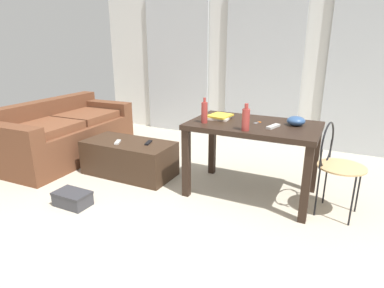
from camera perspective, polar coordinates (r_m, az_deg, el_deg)
The scene contains 16 objects.
ground_plane at distance 3.49m, azimuth 3.00°, elevation -8.08°, with size 8.07×8.07×0.00m, color #B2A893.
wall_back at distance 5.13m, azimuth 12.85°, elevation 14.70°, with size 5.79×0.10×2.57m, color silver.
curtains at distance 5.05m, azimuth 12.51°, elevation 13.19°, with size 4.12×0.03×2.31m.
couch at distance 4.69m, azimuth -21.92°, elevation 1.57°, with size 0.98×1.88×0.76m.
coffee_table at distance 3.87m, azimuth -11.18°, elevation -2.49°, with size 1.07×0.52×0.41m.
craft_table at distance 3.22m, azimuth 10.91°, elevation 1.78°, with size 1.25×0.78×0.76m.
wire_chair at distance 3.11m, azimuth 24.18°, elevation -2.34°, with size 0.42×0.44×0.85m.
bottle_near at distance 2.89m, azimuth 9.63°, elevation 4.44°, with size 0.07×0.07×0.25m.
bottle_far at distance 3.14m, azimuth 2.24°, elevation 5.72°, with size 0.06×0.06×0.25m.
bowl at distance 3.21m, azimuth 18.15°, elevation 3.97°, with size 0.17×0.17×0.09m, color #2D4C7A.
book_stack at distance 3.34m, azimuth 5.01°, elevation 4.92°, with size 0.24×0.27×0.04m.
tv_remote_on_table at distance 3.07m, azimuth 14.36°, elevation 3.07°, with size 0.05×0.18×0.02m, color #B7B7B2.
scissors at distance 3.23m, azimuth 11.82°, elevation 3.82°, with size 0.06×0.09×0.00m.
tv_remote_primary at distance 3.70m, azimuth -7.83°, elevation 0.25°, with size 0.04×0.16×0.02m, color black.
tv_remote_secondary at distance 3.78m, azimuth -13.20°, elevation 0.34°, with size 0.05×0.15×0.02m, color #B7B7B2.
shoebox at distance 3.34m, azimuth -20.64°, elevation -9.15°, with size 0.35×0.22×0.14m.
Camera 1 is at (1.23, -1.61, 1.52)m, focal length 29.73 mm.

